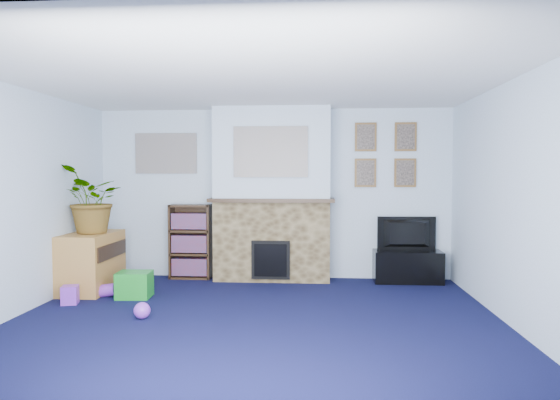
# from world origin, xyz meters

# --- Properties ---
(floor) EXTENTS (5.00, 4.50, 0.01)m
(floor) POSITION_xyz_m (0.00, 0.00, 0.00)
(floor) COLOR black
(floor) RESTS_ON ground
(ceiling) EXTENTS (5.00, 4.50, 0.01)m
(ceiling) POSITION_xyz_m (0.00, 0.00, 2.40)
(ceiling) COLOR white
(ceiling) RESTS_ON wall_back
(wall_back) EXTENTS (5.00, 0.04, 2.40)m
(wall_back) POSITION_xyz_m (0.00, 2.25, 1.20)
(wall_back) COLOR silver
(wall_back) RESTS_ON ground
(wall_front) EXTENTS (5.00, 0.04, 2.40)m
(wall_front) POSITION_xyz_m (0.00, -2.25, 1.20)
(wall_front) COLOR silver
(wall_front) RESTS_ON ground
(wall_left) EXTENTS (0.04, 4.50, 2.40)m
(wall_left) POSITION_xyz_m (-2.50, 0.00, 1.20)
(wall_left) COLOR silver
(wall_left) RESTS_ON ground
(wall_right) EXTENTS (0.04, 4.50, 2.40)m
(wall_right) POSITION_xyz_m (2.50, 0.00, 1.20)
(wall_right) COLOR silver
(wall_right) RESTS_ON ground
(chimney_breast) EXTENTS (1.72, 0.50, 2.40)m
(chimney_breast) POSITION_xyz_m (0.00, 2.05, 1.18)
(chimney_breast) COLOR brown
(chimney_breast) RESTS_ON ground
(collage_main) EXTENTS (1.00, 0.03, 0.68)m
(collage_main) POSITION_xyz_m (0.00, 1.84, 1.78)
(collage_main) COLOR gray
(collage_main) RESTS_ON chimney_breast
(collage_left) EXTENTS (0.90, 0.03, 0.58)m
(collage_left) POSITION_xyz_m (-1.55, 2.23, 1.78)
(collage_left) COLOR gray
(collage_left) RESTS_ON wall_back
(portrait_tl) EXTENTS (0.30, 0.03, 0.40)m
(portrait_tl) POSITION_xyz_m (1.30, 2.23, 2.00)
(portrait_tl) COLOR brown
(portrait_tl) RESTS_ON wall_back
(portrait_tr) EXTENTS (0.30, 0.03, 0.40)m
(portrait_tr) POSITION_xyz_m (1.85, 2.23, 2.00)
(portrait_tr) COLOR brown
(portrait_tr) RESTS_ON wall_back
(portrait_bl) EXTENTS (0.30, 0.03, 0.40)m
(portrait_bl) POSITION_xyz_m (1.30, 2.23, 1.50)
(portrait_bl) COLOR brown
(portrait_bl) RESTS_ON wall_back
(portrait_br) EXTENTS (0.30, 0.03, 0.40)m
(portrait_br) POSITION_xyz_m (1.85, 2.23, 1.50)
(portrait_br) COLOR brown
(portrait_br) RESTS_ON wall_back
(tv_stand) EXTENTS (0.92, 0.39, 0.43)m
(tv_stand) POSITION_xyz_m (1.86, 2.03, 0.22)
(tv_stand) COLOR black
(tv_stand) RESTS_ON ground
(television) EXTENTS (0.81, 0.15, 0.46)m
(television) POSITION_xyz_m (1.86, 2.05, 0.66)
(television) COLOR black
(television) RESTS_ON tv_stand
(bookshelf) EXTENTS (0.58, 0.28, 1.05)m
(bookshelf) POSITION_xyz_m (-1.17, 2.11, 0.50)
(bookshelf) COLOR #2F1E11
(bookshelf) RESTS_ON ground
(sideboard) EXTENTS (0.53, 0.95, 0.74)m
(sideboard) POSITION_xyz_m (-2.24, 1.27, 0.35)
(sideboard) COLOR #B27C39
(sideboard) RESTS_ON ground
(potted_plant) EXTENTS (0.88, 0.95, 0.86)m
(potted_plant) POSITION_xyz_m (-2.19, 1.22, 1.17)
(potted_plant) COLOR #26661E
(potted_plant) RESTS_ON sideboard
(mantel_clock) EXTENTS (0.09, 0.05, 0.12)m
(mantel_clock) POSITION_xyz_m (-0.02, 2.00, 1.22)
(mantel_clock) COLOR gold
(mantel_clock) RESTS_ON chimney_breast
(mantel_candle) EXTENTS (0.05, 0.05, 0.15)m
(mantel_candle) POSITION_xyz_m (0.34, 2.00, 1.23)
(mantel_candle) COLOR #B2BFC6
(mantel_candle) RESTS_ON chimney_breast
(mantel_teddy) EXTENTS (0.14, 0.14, 0.14)m
(mantel_teddy) POSITION_xyz_m (-0.56, 2.00, 1.22)
(mantel_teddy) COLOR gray
(mantel_teddy) RESTS_ON chimney_breast
(mantel_can) EXTENTS (0.06, 0.06, 0.12)m
(mantel_can) POSITION_xyz_m (0.70, 2.00, 1.21)
(mantel_can) COLOR purple
(mantel_can) RESTS_ON chimney_breast
(green_crate) EXTENTS (0.41, 0.33, 0.31)m
(green_crate) POSITION_xyz_m (-1.56, 0.93, 0.14)
(green_crate) COLOR #198C26
(green_crate) RESTS_ON ground
(toy_ball) EXTENTS (0.17, 0.17, 0.17)m
(toy_ball) POSITION_xyz_m (-1.17, 0.08, 0.09)
(toy_ball) COLOR purple
(toy_ball) RESTS_ON ground
(toy_block) EXTENTS (0.21, 0.21, 0.21)m
(toy_block) POSITION_xyz_m (-2.19, 0.60, 0.11)
(toy_block) COLOR purple
(toy_block) RESTS_ON ground
(toy_tube) EXTENTS (0.34, 0.15, 0.20)m
(toy_tube) POSITION_xyz_m (-1.96, 0.95, 0.07)
(toy_tube) COLOR purple
(toy_tube) RESTS_ON ground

